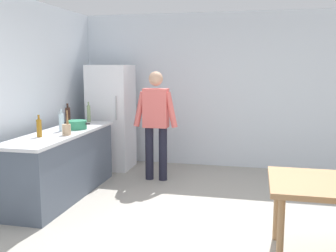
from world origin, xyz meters
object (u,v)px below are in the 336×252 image
object	(u,v)px
refrigerator	(111,117)
person	(156,118)
bottle_vinegar_tall	(89,113)
bottle_water_clear	(61,122)
bottle_wine_dark	(68,116)
bottle_oil_amber	(39,128)
utensil_jar	(67,129)
cooking_pot	(77,125)

from	to	relation	value
refrigerator	person	world-z (taller)	refrigerator
refrigerator	person	xyz separation A→B (m)	(0.95, -0.55, 0.08)
refrigerator	bottle_vinegar_tall	xyz separation A→B (m)	(-0.13, -0.63, 0.14)
person	bottle_vinegar_tall	size ratio (longest dim) A/B	5.31
bottle_water_clear	refrigerator	bearing A→B (deg)	85.66
bottle_water_clear	bottle_wine_dark	xyz separation A→B (m)	(-0.12, 0.42, 0.02)
bottle_vinegar_tall	bottle_oil_amber	world-z (taller)	bottle_vinegar_tall
bottle_water_clear	utensil_jar	bearing A→B (deg)	-51.22
person	bottle_water_clear	xyz separation A→B (m)	(-1.07, -0.99, 0.05)
cooking_pot	bottle_vinegar_tall	size ratio (longest dim) A/B	1.25
bottle_oil_amber	refrigerator	bearing A→B (deg)	85.04
cooking_pot	bottle_wine_dark	xyz separation A→B (m)	(-0.24, 0.20, 0.09)
bottle_vinegar_tall	utensil_jar	bearing A→B (deg)	-79.06
bottle_water_clear	bottle_wine_dark	world-z (taller)	bottle_wine_dark
bottle_wine_dark	bottle_oil_amber	bearing A→B (deg)	-85.71
person	bottle_wine_dark	world-z (taller)	person
bottle_water_clear	bottle_wine_dark	size ratio (longest dim) A/B	0.88
person	bottle_vinegar_tall	world-z (taller)	person
bottle_water_clear	person	bearing A→B (deg)	42.92
person	cooking_pot	xyz separation A→B (m)	(-0.95, -0.77, -0.02)
utensil_jar	bottle_water_clear	bearing A→B (deg)	128.78
cooking_pot	bottle_oil_amber	size ratio (longest dim) A/B	1.43
utensil_jar	bottle_wine_dark	size ratio (longest dim) A/B	0.94
bottle_oil_amber	utensil_jar	bearing A→B (deg)	36.91
bottle_vinegar_tall	bottle_oil_amber	size ratio (longest dim) A/B	1.14
utensil_jar	bottle_vinegar_tall	world-z (taller)	same
refrigerator	bottle_water_clear	xyz separation A→B (m)	(-0.12, -1.55, 0.13)
person	bottle_oil_amber	world-z (taller)	person
bottle_vinegar_tall	bottle_water_clear	world-z (taller)	bottle_vinegar_tall
refrigerator	person	bearing A→B (deg)	-30.23
refrigerator	bottle_vinegar_tall	world-z (taller)	refrigerator
cooking_pot	bottle_water_clear	size ratio (longest dim) A/B	1.33
person	bottle_wine_dark	xyz separation A→B (m)	(-1.19, -0.57, 0.07)
utensil_jar	person	bearing A→B (deg)	55.66
bottle_vinegar_tall	cooking_pot	bearing A→B (deg)	-79.32
person	utensil_jar	distance (m)	1.52
cooking_pot	refrigerator	bearing A→B (deg)	89.87
utensil_jar	bottle_vinegar_tall	distance (m)	1.20
person	cooking_pot	bearing A→B (deg)	-140.99
bottle_vinegar_tall	bottle_oil_amber	distance (m)	1.38
bottle_vinegar_tall	person	bearing A→B (deg)	3.93
refrigerator	bottle_oil_amber	size ratio (longest dim) A/B	6.43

